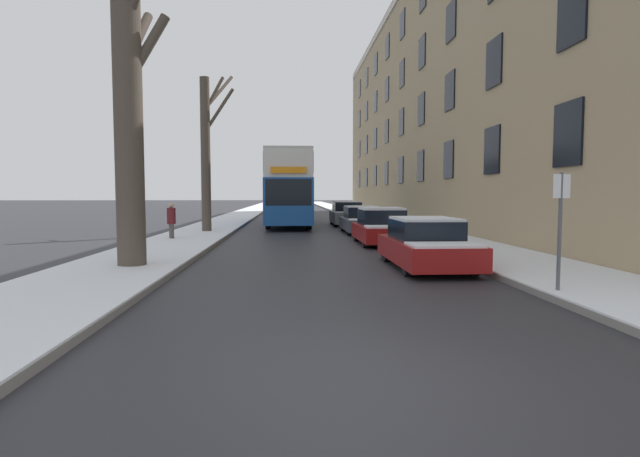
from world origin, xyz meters
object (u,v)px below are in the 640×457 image
bare_tree_left_0 (130,122)px  double_decker_bus (289,186)px  parked_car_2 (361,221)px  parked_car_0 (426,245)px  oncoming_van (288,202)px  parked_car_1 (382,227)px  bare_tree_left_1 (207,150)px  parked_car_3 (347,214)px  pedestrian_left_sidewalk (171,221)px  street_sign_post (560,226)px

bare_tree_left_0 → double_decker_bus: bare_tree_left_0 is taller
double_decker_bus → parked_car_2: (3.64, -6.35, -1.85)m
parked_car_0 → oncoming_van: 32.01m
double_decker_bus → parked_car_1: 12.55m
bare_tree_left_1 → parked_car_3: bare_tree_left_1 is taller
parked_car_0 → oncoming_van: bearing=96.7°
bare_tree_left_0 → parked_car_0: bearing=0.6°
pedestrian_left_sidewalk → parked_car_0: bearing=23.6°
oncoming_van → street_sign_post: size_ratio=2.42×
street_sign_post → parked_car_1: bearing=97.7°
parked_car_2 → pedestrian_left_sidewalk: pedestrian_left_sidewalk is taller
parked_car_3 → pedestrian_left_sidewalk: 13.39m
bare_tree_left_1 → parked_car_3: 10.44m
bare_tree_left_0 → pedestrian_left_sidewalk: size_ratio=5.42×
parked_car_0 → parked_car_3: bearing=90.0°
parked_car_2 → oncoming_van: oncoming_van is taller
double_decker_bus → bare_tree_left_1: bearing=-121.5°
parked_car_0 → parked_car_2: bearing=90.0°
double_decker_bus → parked_car_3: 4.06m
double_decker_bus → parked_car_0: bearing=-78.7°
parked_car_0 → parked_car_1: bearing=90.0°
parked_car_3 → parked_car_0: bearing=-90.0°
double_decker_bus → parked_car_1: size_ratio=2.85×
parked_car_0 → parked_car_1: (0.00, 6.35, 0.03)m
bare_tree_left_0 → parked_car_2: (7.54, 11.94, -3.11)m
street_sign_post → parked_car_0: bearing=109.3°
parked_car_1 → oncoming_van: size_ratio=0.72×
bare_tree_left_0 → pedestrian_left_sidewalk: bearing=96.3°
parked_car_0 → oncoming_van: oncoming_van is taller
bare_tree_left_0 → pedestrian_left_sidewalk: bare_tree_left_0 is taller
bare_tree_left_0 → bare_tree_left_1: bare_tree_left_0 is taller
pedestrian_left_sidewalk → street_sign_post: bearing=16.0°
pedestrian_left_sidewalk → parked_car_3: bearing=117.2°
double_decker_bus → parked_car_0: size_ratio=2.73×
parked_car_0 → pedestrian_left_sidewalk: size_ratio=2.68×
parked_car_3 → bare_tree_left_1: bearing=-140.2°
parked_car_2 → double_decker_bus: bearing=119.8°
bare_tree_left_1 → parked_car_0: size_ratio=1.89×
parked_car_3 → pedestrian_left_sidewalk: bearing=-128.8°
double_decker_bus → oncoming_van: double_decker_bus is taller
bare_tree_left_0 → parked_car_2: 14.46m
bare_tree_left_1 → street_sign_post: 18.35m
parked_car_1 → parked_car_3: parked_car_3 is taller
bare_tree_left_0 → parked_car_1: 10.38m
bare_tree_left_0 → parked_car_0: size_ratio=2.02×
pedestrian_left_sidewalk → street_sign_post: size_ratio=0.68×
parked_car_0 → bare_tree_left_1: bearing=122.8°
parked_car_0 → street_sign_post: size_ratio=1.82×
bare_tree_left_0 → parked_car_3: size_ratio=1.94×
bare_tree_left_1 → pedestrian_left_sidewalk: bare_tree_left_1 is taller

